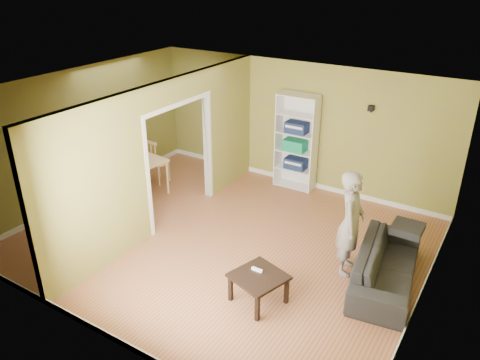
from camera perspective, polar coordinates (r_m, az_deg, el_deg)
name	(u,v)px	position (r m, az deg, el deg)	size (l,w,h in m)	color
room_shell	(223,170)	(7.55, -2.09, 1.17)	(6.50, 6.50, 6.50)	#AE684D
partition	(166,156)	(8.23, -9.05, 2.95)	(0.22, 5.50, 2.60)	olive
wall_speaker	(371,108)	(9.07, 15.67, 8.41)	(0.10, 0.10, 0.10)	black
sofa	(387,260)	(7.28, 17.53, -9.29)	(0.88, 2.05, 0.78)	black
person	(352,215)	(7.09, 13.46, -4.14)	(0.56, 0.71, 1.96)	slate
bookshelf	(297,142)	(9.73, 7.02, 4.68)	(0.84, 0.37, 2.00)	white
paper_box_navy_a	(296,163)	(9.86, 6.81, 2.05)	(0.44, 0.29, 0.22)	navy
paper_box_teal	(295,145)	(9.72, 6.72, 4.25)	(0.46, 0.30, 0.23)	#115256
paper_box_navy_b	(297,127)	(9.59, 6.93, 6.39)	(0.44, 0.29, 0.23)	navy
coffee_table	(259,279)	(6.61, 2.29, -12.01)	(0.66, 0.66, 0.44)	black
game_controller	(257,270)	(6.64, 2.10, -10.87)	(0.17, 0.04, 0.03)	white
dining_table	(135,162)	(9.75, -12.65, 2.19)	(1.20, 0.80, 0.75)	#EABC7D
chair_left	(110,164)	(10.31, -15.56, 1.92)	(0.43, 0.43, 0.93)	tan
chair_near	(116,182)	(9.43, -14.86, -0.27)	(0.42, 0.42, 0.91)	#D5AE84
chair_far	(158,161)	(10.18, -9.94, 2.35)	(0.45, 0.45, 0.98)	tan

